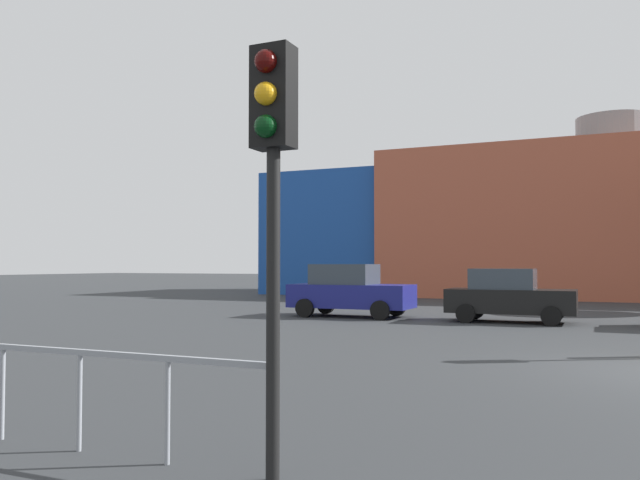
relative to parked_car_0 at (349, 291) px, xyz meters
The scene contains 5 objects.
building_backdrop 21.59m from the parked_car_0, 64.50° to the left, with size 41.55×11.64×10.55m.
parked_car_0 is the anchor object (origin of this frame).
parked_car_1 5.60m from the parked_car_0, ahead, with size 4.06×1.99×1.76m.
traffic_light_near_left 17.96m from the parked_car_0, 71.25° to the right, with size 0.36×0.36×3.80m.
pedestrian_railing 16.92m from the parked_car_0, 82.01° to the right, with size 6.61×0.06×1.03m.
Camera 1 is at (-1.18, -12.82, 1.90)m, focal length 35.89 mm.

